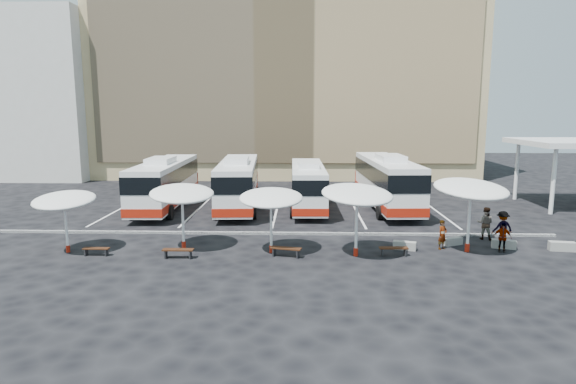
{
  "coord_description": "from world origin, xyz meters",
  "views": [
    {
      "loc": [
        1.91,
        -27.77,
        7.36
      ],
      "look_at": [
        1.0,
        3.0,
        2.2
      ],
      "focal_mm": 30.0,
      "sensor_mm": 36.0,
      "label": 1
    }
  ],
  "objects_px": {
    "conc_bench_0": "(404,246)",
    "conc_bench_1": "(453,241)",
    "wood_bench_0": "(96,250)",
    "sunshade_1": "(182,194)",
    "sunshade_3": "(357,195)",
    "passenger_3": "(502,228)",
    "bus_1": "(238,181)",
    "sunshade_4": "(471,189)",
    "wood_bench_1": "(178,251)",
    "wood_bench_2": "(286,250)",
    "passenger_0": "(442,235)",
    "wood_bench_3": "(394,249)",
    "sunshade_0": "(64,200)",
    "conc_bench_3": "(562,246)",
    "passenger_2": "(502,237)",
    "sunshade_2": "(271,198)",
    "passenger_1": "(486,223)",
    "bus_2": "(308,184)",
    "conc_bench_2": "(504,244)",
    "bus_3": "(386,180)"
  },
  "relations": [
    {
      "from": "sunshade_2",
      "to": "passenger_0",
      "type": "xyz_separation_m",
      "value": [
        9.19,
        0.94,
        -2.14
      ]
    },
    {
      "from": "sunshade_2",
      "to": "wood_bench_3",
      "type": "distance_m",
      "value": 6.86
    },
    {
      "from": "bus_1",
      "to": "sunshade_4",
      "type": "xyz_separation_m",
      "value": [
        13.7,
        -11.54,
        1.32
      ]
    },
    {
      "from": "wood_bench_2",
      "to": "passenger_0",
      "type": "bearing_deg",
      "value": 11.13
    },
    {
      "from": "conc_bench_3",
      "to": "conc_bench_2",
      "type": "bearing_deg",
      "value": 172.62
    },
    {
      "from": "sunshade_2",
      "to": "wood_bench_3",
      "type": "relative_size",
      "value": 2.33
    },
    {
      "from": "passenger_3",
      "to": "sunshade_3",
      "type": "bearing_deg",
      "value": 5.78
    },
    {
      "from": "sunshade_4",
      "to": "conc_bench_1",
      "type": "xyz_separation_m",
      "value": [
        -0.35,
        1.29,
        -3.16
      ]
    },
    {
      "from": "sunshade_1",
      "to": "sunshade_2",
      "type": "xyz_separation_m",
      "value": [
        4.81,
        -0.65,
        -0.09
      ]
    },
    {
      "from": "sunshade_0",
      "to": "conc_bench_3",
      "type": "xyz_separation_m",
      "value": [
        26.31,
        1.04,
        -2.55
      ]
    },
    {
      "from": "bus_2",
      "to": "passenger_3",
      "type": "relative_size",
      "value": 6.16
    },
    {
      "from": "wood_bench_0",
      "to": "conc_bench_3",
      "type": "height_order",
      "value": "conc_bench_3"
    },
    {
      "from": "passenger_1",
      "to": "sunshade_2",
      "type": "bearing_deg",
      "value": 39.91
    },
    {
      "from": "passenger_2",
      "to": "passenger_0",
      "type": "bearing_deg",
      "value": -171.78
    },
    {
      "from": "conc_bench_0",
      "to": "sunshade_4",
      "type": "bearing_deg",
      "value": -5.09
    },
    {
      "from": "wood_bench_2",
      "to": "conc_bench_1",
      "type": "height_order",
      "value": "wood_bench_2"
    },
    {
      "from": "conc_bench_0",
      "to": "sunshade_1",
      "type": "bearing_deg",
      "value": -179.35
    },
    {
      "from": "bus_1",
      "to": "wood_bench_2",
      "type": "distance_m",
      "value": 13.49
    },
    {
      "from": "bus_2",
      "to": "wood_bench_0",
      "type": "bearing_deg",
      "value": -131.67
    },
    {
      "from": "sunshade_0",
      "to": "wood_bench_2",
      "type": "distance_m",
      "value": 11.83
    },
    {
      "from": "conc_bench_2",
      "to": "bus_3",
      "type": "bearing_deg",
      "value": 111.56
    },
    {
      "from": "sunshade_4",
      "to": "wood_bench_1",
      "type": "bearing_deg",
      "value": -173.9
    },
    {
      "from": "wood_bench_2",
      "to": "passenger_1",
      "type": "height_order",
      "value": "passenger_1"
    },
    {
      "from": "wood_bench_0",
      "to": "bus_1",
      "type": "bearing_deg",
      "value": 66.01
    },
    {
      "from": "bus_1",
      "to": "sunshade_1",
      "type": "bearing_deg",
      "value": -101.4
    },
    {
      "from": "wood_bench_0",
      "to": "passenger_0",
      "type": "distance_m",
      "value": 18.29
    },
    {
      "from": "bus_3",
      "to": "sunshade_1",
      "type": "relative_size",
      "value": 3.03
    },
    {
      "from": "bus_1",
      "to": "conc_bench_1",
      "type": "height_order",
      "value": "bus_1"
    },
    {
      "from": "wood_bench_3",
      "to": "conc_bench_1",
      "type": "relative_size",
      "value": 1.35
    },
    {
      "from": "bus_3",
      "to": "passenger_0",
      "type": "relative_size",
      "value": 8.32
    },
    {
      "from": "wood_bench_3",
      "to": "passenger_1",
      "type": "xyz_separation_m",
      "value": [
        5.93,
        3.4,
        0.61
      ]
    },
    {
      "from": "sunshade_3",
      "to": "conc_bench_3",
      "type": "xyz_separation_m",
      "value": [
        11.14,
        1.26,
        -2.97
      ]
    },
    {
      "from": "sunshade_2",
      "to": "sunshade_3",
      "type": "relative_size",
      "value": 0.73
    },
    {
      "from": "bus_1",
      "to": "wood_bench_0",
      "type": "height_order",
      "value": "bus_1"
    },
    {
      "from": "bus_1",
      "to": "bus_3",
      "type": "height_order",
      "value": "bus_3"
    },
    {
      "from": "sunshade_0",
      "to": "conc_bench_1",
      "type": "bearing_deg",
      "value": 5.5
    },
    {
      "from": "conc_bench_0",
      "to": "conc_bench_3",
      "type": "bearing_deg",
      "value": 0.25
    },
    {
      "from": "sunshade_0",
      "to": "bus_3",
      "type": "bearing_deg",
      "value": 33.98
    },
    {
      "from": "conc_bench_1",
      "to": "passenger_3",
      "type": "bearing_deg",
      "value": 6.64
    },
    {
      "from": "sunshade_2",
      "to": "sunshade_3",
      "type": "height_order",
      "value": "sunshade_3"
    },
    {
      "from": "sunshade_0",
      "to": "conc_bench_3",
      "type": "height_order",
      "value": "sunshade_0"
    },
    {
      "from": "sunshade_4",
      "to": "conc_bench_3",
      "type": "xyz_separation_m",
      "value": [
        5.13,
        0.33,
        -3.13
      ]
    },
    {
      "from": "sunshade_2",
      "to": "wood_bench_0",
      "type": "bearing_deg",
      "value": -175.02
    },
    {
      "from": "bus_1",
      "to": "conc_bench_0",
      "type": "xyz_separation_m",
      "value": [
        10.45,
        -11.25,
        -1.82
      ]
    },
    {
      "from": "conc_bench_0",
      "to": "conc_bench_1",
      "type": "xyz_separation_m",
      "value": [
        2.89,
        1.0,
        -0.02
      ]
    },
    {
      "from": "wood_bench_3",
      "to": "conc_bench_3",
      "type": "bearing_deg",
      "value": 7.39
    },
    {
      "from": "sunshade_3",
      "to": "conc_bench_1",
      "type": "distance_m",
      "value": 6.78
    },
    {
      "from": "wood_bench_0",
      "to": "sunshade_1",
      "type": "bearing_deg",
      "value": 18.87
    },
    {
      "from": "wood_bench_1",
      "to": "bus_3",
      "type": "bearing_deg",
      "value": 46.82
    },
    {
      "from": "sunshade_3",
      "to": "passenger_3",
      "type": "height_order",
      "value": "sunshade_3"
    }
  ]
}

